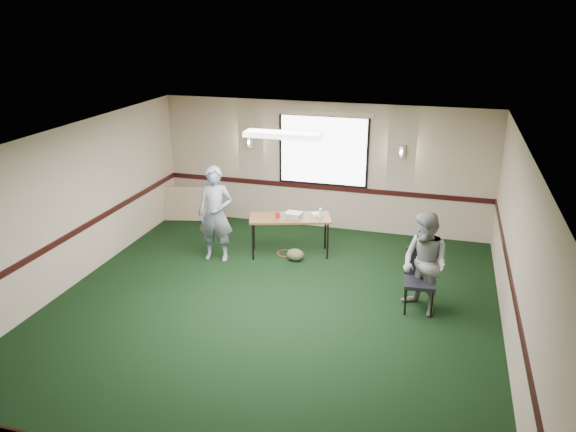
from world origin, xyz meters
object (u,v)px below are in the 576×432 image
(person_right, at_px, (425,264))
(folding_table, at_px, (290,220))
(projector, at_px, (294,215))
(conference_chair, at_px, (420,275))
(person_left, at_px, (216,214))

(person_right, bearing_deg, folding_table, -169.24)
(folding_table, bearing_deg, projector, -15.06)
(folding_table, distance_m, conference_chair, 2.89)
(folding_table, height_order, person_left, person_left)
(projector, xyz_separation_m, person_left, (-1.34, -0.59, 0.09))
(person_left, distance_m, person_right, 3.95)
(folding_table, xyz_separation_m, conference_chair, (2.51, -1.42, -0.14))
(projector, bearing_deg, person_left, -150.51)
(conference_chair, height_order, person_right, person_right)
(conference_chair, bearing_deg, folding_table, 145.37)
(person_left, bearing_deg, conference_chair, -18.75)
(person_left, bearing_deg, person_right, -20.31)
(person_left, height_order, person_right, person_left)
(conference_chair, xyz_separation_m, person_right, (0.06, -0.12, 0.25))
(folding_table, distance_m, projector, 0.13)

